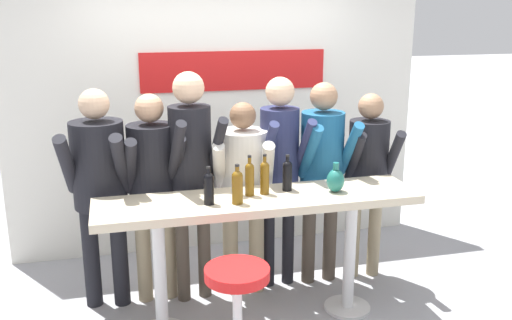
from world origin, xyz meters
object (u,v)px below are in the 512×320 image
tasting_table (259,218)px  person_far_right (368,166)px  person_left (153,176)px  wine_bottle_1 (265,176)px  wine_bottle_0 (209,187)px  decorative_vase (335,180)px  person_far_left (99,177)px  person_center_right (280,158)px  wine_bottle_2 (287,174)px  wine_bottle_3 (250,177)px  wine_bottle_4 (237,185)px  bar_stool (237,305)px  person_center_left (191,161)px  person_right (322,162)px  person_center (243,179)px

tasting_table → person_far_right: (1.08, 0.50, 0.18)m
person_left → wine_bottle_1: 0.90m
wine_bottle_0 → decorative_vase: size_ratio=1.21×
person_far_left → person_center_right: (1.41, 0.00, 0.05)m
tasting_table → person_far_left: bearing=154.3°
person_center_right → tasting_table: bearing=-122.2°
wine_bottle_2 → wine_bottle_3: wine_bottle_3 is taller
tasting_table → wine_bottle_4: wine_bottle_4 is taller
person_center_right → wine_bottle_0: size_ratio=6.60×
tasting_table → wine_bottle_0: size_ratio=8.67×
bar_stool → person_center_left: bearing=96.6°
bar_stool → person_right: 1.57m
person_right → wine_bottle_1: person_right is taller
wine_bottle_2 → person_far_left: bearing=161.9°
wine_bottle_3 → wine_bottle_4: bearing=-129.9°
person_left → person_center_left: 0.32m
wine_bottle_3 → person_center_right: bearing=52.9°
bar_stool → wine_bottle_1: bearing=61.8°
person_left → person_far_right: size_ratio=1.04×
person_left → person_right: 1.37m
wine_bottle_1 → person_center: bearing=98.0°
person_right → tasting_table: bearing=-144.4°
person_center_left → person_right: bearing=-6.0°
person_left → person_center_left: person_center_left is taller
tasting_table → person_center: 0.51m
person_right → wine_bottle_1: 0.76m
person_left → wine_bottle_0: size_ratio=6.25×
wine_bottle_1 → tasting_table: bearing=-135.3°
person_right → wine_bottle_3: size_ratio=5.76×
person_left → wine_bottle_4: person_left is taller
person_center → wine_bottle_1: 0.46m
tasting_table → wine_bottle_3: size_ratio=7.80×
bar_stool → person_left: 1.31m
person_left → person_center_right: person_center_right is taller
person_right → wine_bottle_0: size_ratio=6.41×
person_far_right → wine_bottle_1: bearing=-149.2°
person_center_left → decorative_vase: bearing=-34.8°
person_far_left → decorative_vase: (1.67, -0.55, 0.02)m
wine_bottle_1 → person_left: bearing=148.0°
person_right → bar_stool: bearing=-132.7°
person_right → person_far_right: 0.41m
person_center_left → wine_bottle_3: size_ratio=6.17×
person_center → wine_bottle_3: (-0.05, -0.44, 0.15)m
person_center_right → person_right: person_center_right is taller
person_far_left → person_right: person_far_left is taller
decorative_vase → person_center: bearing=138.2°
person_center_right → wine_bottle_4: bearing=-129.7°
wine_bottle_3 → wine_bottle_1: bearing=5.4°
person_center_left → wine_bottle_4: size_ratio=6.56×
wine_bottle_0 → wine_bottle_2: bearing=14.5°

